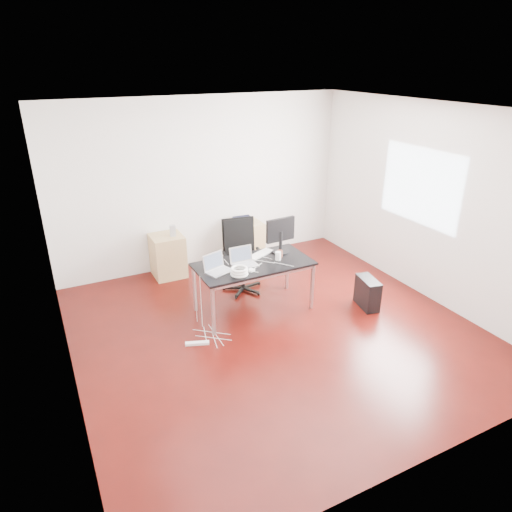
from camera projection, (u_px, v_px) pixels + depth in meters
name	position (u px, v px, depth m)	size (l,w,h in m)	color
room_shell	(279.00, 230.00, 5.53)	(5.00, 5.00, 5.00)	#370906
desk	(254.00, 267.00, 6.28)	(1.60, 0.80, 0.73)	black
office_chair	(241.00, 252.00, 6.93)	(0.55, 0.57, 1.08)	black
filing_cabinet_left	(168.00, 256.00, 7.44)	(0.50, 0.50, 0.70)	tan
filing_cabinet_right	(247.00, 241.00, 8.03)	(0.50, 0.50, 0.70)	tan
pc_tower	(367.00, 293.00, 6.54)	(0.20, 0.45, 0.44)	black
wastebasket	(235.00, 259.00, 7.82)	(0.24, 0.24, 0.28)	black
power_strip	(197.00, 343.00, 5.74)	(0.30, 0.06, 0.04)	white
laptop_left	(217.00, 267.00, 6.00)	(0.39, 0.34, 0.23)	silver
laptop_right	(244.00, 261.00, 6.19)	(0.33, 0.25, 0.23)	silver
monitor	(280.00, 233.00, 6.51)	(0.45, 0.26, 0.51)	black
keyboard	(260.00, 254.00, 6.51)	(0.44, 0.14, 0.02)	white
cup_white	(278.00, 256.00, 6.33)	(0.08, 0.08, 0.12)	white
cup_brown	(280.00, 254.00, 6.43)	(0.08, 0.08, 0.10)	#52281C
cable_coil	(239.00, 271.00, 5.89)	(0.24, 0.24, 0.11)	white
power_adapter	(251.00, 270.00, 6.02)	(0.07, 0.07, 0.03)	white
speaker	(173.00, 231.00, 7.25)	(0.09, 0.08, 0.18)	#9E9E9E
navy_garment	(243.00, 220.00, 7.87)	(0.30, 0.24, 0.09)	black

